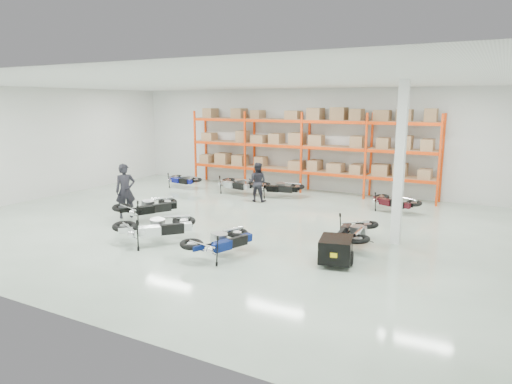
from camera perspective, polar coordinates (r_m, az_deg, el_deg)
The scene contains 14 objects.
room at distance 14.48m, azimuth -3.55°, elevation 4.58°, with size 18.00×18.00×18.00m.
pallet_rack at distance 20.22m, azimuth 6.19°, elevation 6.41°, with size 11.28×0.98×3.62m.
structural_column at distance 13.04m, azimuth 17.52°, elevation 3.36°, with size 0.25×0.25×4.50m, color white.
moto_blue_centre at distance 11.69m, azimuth -4.45°, elevation -5.58°, with size 0.79×1.78×1.09m, color #081551, non-canonical shape.
moto_silver_left at distance 13.06m, azimuth -12.41°, elevation -3.70°, with size 0.89×2.00×1.23m, color silver, non-canonical shape.
moto_black_far_left at distance 15.69m, azimuth -13.37°, elevation -1.35°, with size 0.86×1.92×1.18m, color black, non-canonical shape.
moto_touring_right at distance 12.74m, azimuth 12.28°, elevation -4.34°, with size 0.81×1.81×1.11m, color black, non-canonical shape.
trailer at distance 11.32m, azimuth 9.96°, elevation -7.09°, with size 0.94×1.64×0.67m.
moto_back_a at distance 21.39m, azimuth -9.16°, elevation 1.84°, with size 0.73×1.63×1.00m, color navy, non-canonical shape.
moto_back_b at distance 19.73m, azimuth -2.40°, elevation 1.38°, with size 0.82×1.84×1.12m, color #A0A6A9, non-canonical shape.
moto_back_c at distance 19.00m, azimuth 2.89°, elevation 0.95°, with size 0.79×1.78×1.09m, color black, non-canonical shape.
moto_back_d at distance 17.16m, azimuth 16.86°, elevation -0.76°, with size 0.73×1.65×1.01m, color #3D0C12, non-canonical shape.
person_left at distance 16.20m, azimuth -16.01°, elevation 0.14°, with size 0.68×0.45×1.86m, color black.
person_back at distance 18.16m, azimuth 0.17°, elevation 1.26°, with size 0.76×0.59×1.57m, color black.
Camera 1 is at (7.60, -12.21, 3.89)m, focal length 32.00 mm.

